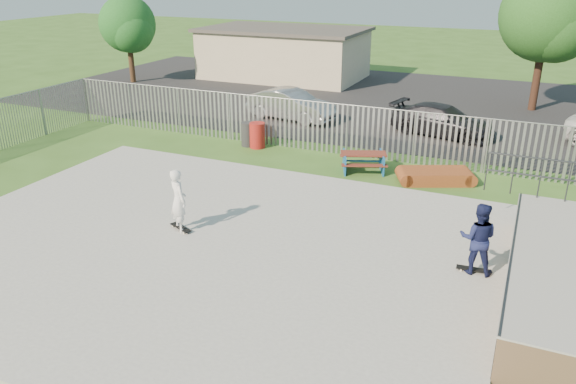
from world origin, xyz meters
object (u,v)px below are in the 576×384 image
at_px(picnic_table, 363,162).
at_px(trash_bin_red, 257,135).
at_px(car_dark, 442,120).
at_px(skater_white, 179,200).
at_px(car_silver, 291,105).
at_px(skater_navy, 478,238).
at_px(tree_left, 127,24).
at_px(funbox, 435,176).
at_px(trash_bin_grey, 248,134).
at_px(tree_mid, 547,15).

relative_size(picnic_table, trash_bin_red, 1.92).
height_order(car_dark, skater_white, skater_white).
bearing_deg(car_silver, skater_navy, -130.38).
bearing_deg(skater_white, car_silver, -46.82).
relative_size(trash_bin_red, tree_left, 0.20).
distance_m(car_silver, skater_navy, 15.38).
bearing_deg(funbox, trash_bin_grey, 147.73).
height_order(funbox, skater_navy, skater_navy).
xyz_separation_m(car_silver, tree_left, (-13.01, 4.56, 2.83)).
bearing_deg(skater_white, skater_navy, -140.07).
bearing_deg(car_silver, funbox, -116.22).
relative_size(skater_navy, skater_white, 1.00).
relative_size(funbox, trash_bin_grey, 2.47).
relative_size(funbox, tree_left, 0.46).
bearing_deg(car_dark, tree_mid, -14.61).
distance_m(trash_bin_red, tree_left, 16.64).
bearing_deg(tree_mid, tree_left, -174.46).
xyz_separation_m(trash_bin_red, car_silver, (-0.53, 4.63, 0.22)).
bearing_deg(trash_bin_red, car_silver, 96.53).
bearing_deg(picnic_table, tree_left, 129.35).
distance_m(trash_bin_grey, car_dark, 8.49).
relative_size(tree_left, skater_navy, 3.01).
xyz_separation_m(funbox, tree_mid, (2.67, 12.54, 4.47)).
height_order(picnic_table, skater_navy, skater_navy).
relative_size(car_silver, skater_white, 2.49).
xyz_separation_m(trash_bin_red, tree_mid, (10.04, 11.48, 4.17)).
xyz_separation_m(car_silver, skater_white, (2.21, -12.65, 0.29)).
xyz_separation_m(trash_bin_grey, tree_left, (-13.08, 9.11, 3.08)).
relative_size(trash_bin_red, skater_white, 0.59).
distance_m(picnic_table, skater_white, 7.74).
xyz_separation_m(picnic_table, tree_mid, (5.28, 12.44, 4.34)).
height_order(tree_left, tree_mid, tree_mid).
bearing_deg(skater_navy, tree_left, -39.58).
xyz_separation_m(car_silver, skater_navy, (9.90, -11.76, 0.29)).
distance_m(car_dark, tree_left, 20.79).
height_order(skater_navy, skater_white, same).
bearing_deg(tree_left, car_silver, -19.31).
xyz_separation_m(trash_bin_grey, skater_navy, (9.83, -7.21, 0.54)).
height_order(picnic_table, car_dark, car_dark).
bearing_deg(trash_bin_grey, tree_mid, 47.35).
relative_size(tree_left, skater_white, 3.01).
bearing_deg(skater_navy, funbox, -75.92).
height_order(funbox, car_silver, car_silver).
relative_size(trash_bin_grey, tree_mid, 0.14).
xyz_separation_m(trash_bin_grey, car_silver, (-0.07, 4.55, 0.25)).
xyz_separation_m(funbox, trash_bin_red, (-7.38, 1.06, 0.30)).
distance_m(picnic_table, tree_mid, 14.19).
xyz_separation_m(trash_bin_red, skater_navy, (9.37, -7.13, 0.51)).
height_order(car_silver, tree_mid, tree_mid).
height_order(picnic_table, trash_bin_grey, trash_bin_grey).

